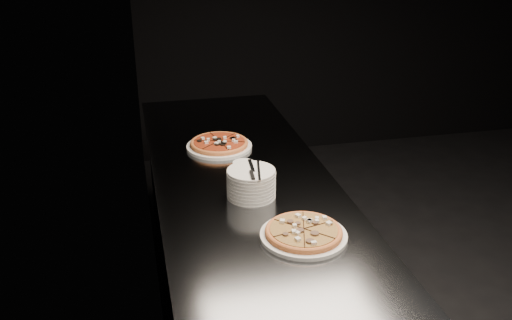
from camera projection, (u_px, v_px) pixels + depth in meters
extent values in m
cube|color=black|center=(146.00, 77.00, 2.04)|extent=(0.02, 5.00, 2.80)
cube|color=slate|center=(248.00, 283.00, 2.50)|extent=(0.70, 2.40, 0.90)
cube|color=slate|center=(248.00, 189.00, 2.31)|extent=(0.74, 2.44, 0.02)
cylinder|color=white|center=(304.00, 236.00, 1.95)|extent=(0.30, 0.30, 0.01)
cylinder|color=#E18143|center=(304.00, 232.00, 1.95)|extent=(0.32, 0.32, 0.01)
torus|color=#E18143|center=(304.00, 231.00, 1.94)|extent=(0.32, 0.32, 0.02)
cylinder|color=gold|center=(304.00, 230.00, 1.94)|extent=(0.28, 0.28, 0.01)
cylinder|color=white|center=(219.00, 147.00, 2.69)|extent=(0.31, 0.31, 0.01)
cylinder|color=#E18143|center=(219.00, 144.00, 2.68)|extent=(0.34, 0.34, 0.01)
torus|color=#E18143|center=(219.00, 143.00, 2.68)|extent=(0.35, 0.35, 0.02)
cylinder|color=#A73518|center=(219.00, 142.00, 2.68)|extent=(0.30, 0.30, 0.01)
cylinder|color=white|center=(251.00, 195.00, 2.23)|extent=(0.19, 0.19, 0.01)
cylinder|color=white|center=(251.00, 191.00, 2.23)|extent=(0.19, 0.19, 0.01)
cylinder|color=white|center=(251.00, 188.00, 2.22)|extent=(0.19, 0.19, 0.01)
cylinder|color=white|center=(251.00, 185.00, 2.22)|extent=(0.19, 0.19, 0.01)
cylinder|color=white|center=(251.00, 182.00, 2.21)|extent=(0.19, 0.19, 0.01)
cylinder|color=white|center=(251.00, 178.00, 2.21)|extent=(0.19, 0.19, 0.01)
cylinder|color=white|center=(251.00, 175.00, 2.20)|extent=(0.19, 0.19, 0.01)
cylinder|color=white|center=(251.00, 172.00, 2.19)|extent=(0.19, 0.19, 0.01)
cube|color=silver|center=(251.00, 166.00, 2.23)|extent=(0.02, 0.12, 0.00)
cube|color=black|center=(252.00, 175.00, 2.14)|extent=(0.02, 0.08, 0.01)
cube|color=silver|center=(259.00, 170.00, 2.19)|extent=(0.08, 0.18, 0.00)
cylinder|color=white|center=(244.00, 171.00, 2.36)|extent=(0.09, 0.09, 0.08)
cylinder|color=black|center=(243.00, 164.00, 2.35)|extent=(0.07, 0.07, 0.01)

